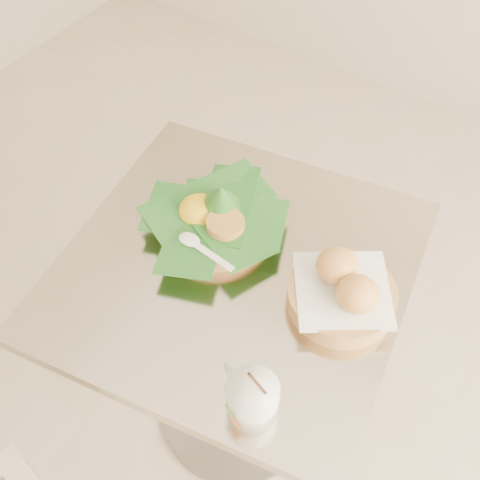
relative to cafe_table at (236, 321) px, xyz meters
The scene contains 5 objects.
floor 0.55m from the cafe_table, 161.69° to the right, with size 3.60×3.60×0.00m, color beige.
cafe_table is the anchor object (origin of this frame).
rice_basket 0.28m from the cafe_table, 147.26° to the left, with size 0.30×0.30×0.15m.
bread_basket 0.35m from the cafe_table, ahead, with size 0.25×0.25×0.11m.
coffee_mug 0.41m from the cafe_table, 51.02° to the right, with size 0.12×0.10×0.16m.
Camera 1 is at (0.57, -0.57, 1.75)m, focal length 45.00 mm.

